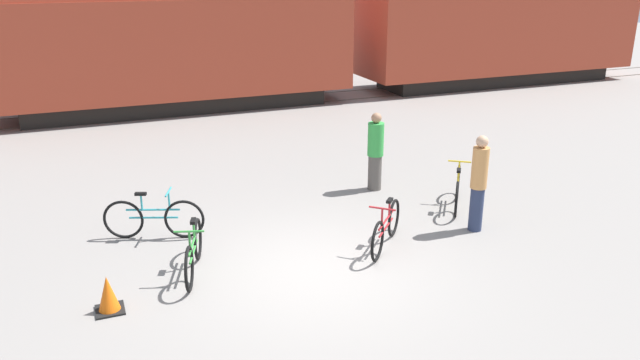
{
  "coord_description": "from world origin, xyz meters",
  "views": [
    {
      "loc": [
        -3.29,
        -8.42,
        4.73
      ],
      "look_at": [
        0.56,
        1.14,
        1.1
      ],
      "focal_mm": 35.0,
      "sensor_mm": 36.0,
      "label": 1
    }
  ],
  "objects_px": {
    "bicycle_teal": "(154,218)",
    "person_in_tan": "(479,183)",
    "bicycle_maroon": "(386,228)",
    "person_in_green": "(375,152)",
    "bicycle_yellow": "(457,189)",
    "freight_train": "(173,30)",
    "traffic_cone": "(108,295)",
    "bicycle_green": "(194,252)"
  },
  "relations": [
    {
      "from": "freight_train",
      "to": "bicycle_yellow",
      "type": "height_order",
      "value": "freight_train"
    },
    {
      "from": "freight_train",
      "to": "person_in_tan",
      "type": "distance_m",
      "value": 12.65
    },
    {
      "from": "person_in_tan",
      "to": "person_in_green",
      "type": "height_order",
      "value": "person_in_tan"
    },
    {
      "from": "freight_train",
      "to": "traffic_cone",
      "type": "distance_m",
      "value": 13.14
    },
    {
      "from": "freight_train",
      "to": "traffic_cone",
      "type": "bearing_deg",
      "value": -104.21
    },
    {
      "from": "bicycle_green",
      "to": "bicycle_maroon",
      "type": "height_order",
      "value": "bicycle_green"
    },
    {
      "from": "bicycle_yellow",
      "to": "traffic_cone",
      "type": "height_order",
      "value": "bicycle_yellow"
    },
    {
      "from": "bicycle_teal",
      "to": "bicycle_green",
      "type": "bearing_deg",
      "value": -76.21
    },
    {
      "from": "bicycle_green",
      "to": "person_in_tan",
      "type": "bearing_deg",
      "value": -2.6
    },
    {
      "from": "freight_train",
      "to": "person_in_tan",
      "type": "height_order",
      "value": "freight_train"
    },
    {
      "from": "bicycle_teal",
      "to": "person_in_green",
      "type": "relative_size",
      "value": 1.0
    },
    {
      "from": "bicycle_teal",
      "to": "bicycle_maroon",
      "type": "relative_size",
      "value": 1.29
    },
    {
      "from": "bicycle_green",
      "to": "person_in_tan",
      "type": "distance_m",
      "value": 5.21
    },
    {
      "from": "freight_train",
      "to": "traffic_cone",
      "type": "xyz_separation_m",
      "value": [
        -3.17,
        -12.53,
        -2.35
      ]
    },
    {
      "from": "bicycle_maroon",
      "to": "traffic_cone",
      "type": "relative_size",
      "value": 2.41
    },
    {
      "from": "bicycle_green",
      "to": "person_in_green",
      "type": "distance_m",
      "value": 5.07
    },
    {
      "from": "bicycle_maroon",
      "to": "traffic_cone",
      "type": "distance_m",
      "value": 4.65
    },
    {
      "from": "bicycle_maroon",
      "to": "person_in_green",
      "type": "height_order",
      "value": "person_in_green"
    },
    {
      "from": "traffic_cone",
      "to": "bicycle_maroon",
      "type": "bearing_deg",
      "value": 4.94
    },
    {
      "from": "bicycle_teal",
      "to": "traffic_cone",
      "type": "bearing_deg",
      "value": -112.65
    },
    {
      "from": "freight_train",
      "to": "bicycle_green",
      "type": "relative_size",
      "value": 21.85
    },
    {
      "from": "bicycle_yellow",
      "to": "person_in_tan",
      "type": "xyz_separation_m",
      "value": [
        -0.33,
        -1.1,
        0.55
      ]
    },
    {
      "from": "freight_train",
      "to": "traffic_cone",
      "type": "relative_size",
      "value": 67.53
    },
    {
      "from": "bicycle_green",
      "to": "person_in_green",
      "type": "bearing_deg",
      "value": 28.77
    },
    {
      "from": "bicycle_teal",
      "to": "person_in_tan",
      "type": "distance_m",
      "value": 5.89
    },
    {
      "from": "bicycle_yellow",
      "to": "traffic_cone",
      "type": "distance_m",
      "value": 7.03
    },
    {
      "from": "person_in_green",
      "to": "bicycle_teal",
      "type": "bearing_deg",
      "value": -81.47
    },
    {
      "from": "bicycle_yellow",
      "to": "traffic_cone",
      "type": "bearing_deg",
      "value": -167.24
    },
    {
      "from": "traffic_cone",
      "to": "freight_train",
      "type": "bearing_deg",
      "value": 75.79
    },
    {
      "from": "bicycle_teal",
      "to": "person_in_tan",
      "type": "relative_size",
      "value": 0.94
    },
    {
      "from": "person_in_tan",
      "to": "person_in_green",
      "type": "bearing_deg",
      "value": -55.52
    },
    {
      "from": "bicycle_yellow",
      "to": "bicycle_green",
      "type": "bearing_deg",
      "value": -171.02
    },
    {
      "from": "bicycle_yellow",
      "to": "traffic_cone",
      "type": "xyz_separation_m",
      "value": [
        -6.86,
        -1.55,
        -0.13
      ]
    },
    {
      "from": "bicycle_maroon",
      "to": "person_in_tan",
      "type": "height_order",
      "value": "person_in_tan"
    },
    {
      "from": "person_in_green",
      "to": "traffic_cone",
      "type": "height_order",
      "value": "person_in_green"
    },
    {
      "from": "bicycle_yellow",
      "to": "person_in_green",
      "type": "distance_m",
      "value": 1.96
    },
    {
      "from": "person_in_green",
      "to": "person_in_tan",
      "type": "bearing_deg",
      "value": 14.6
    },
    {
      "from": "bicycle_yellow",
      "to": "bicycle_maroon",
      "type": "height_order",
      "value": "bicycle_yellow"
    },
    {
      "from": "bicycle_teal",
      "to": "bicycle_yellow",
      "type": "height_order",
      "value": "bicycle_teal"
    },
    {
      "from": "person_in_tan",
      "to": "bicycle_yellow",
      "type": "bearing_deg",
      "value": -87.92
    },
    {
      "from": "freight_train",
      "to": "bicycle_maroon",
      "type": "relative_size",
      "value": 28.05
    },
    {
      "from": "bicycle_teal",
      "to": "person_in_green",
      "type": "bearing_deg",
      "value": 9.59
    }
  ]
}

